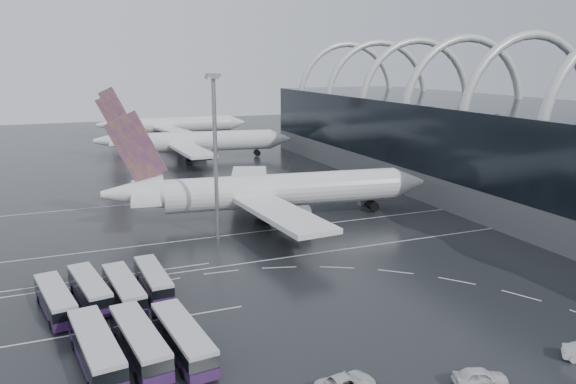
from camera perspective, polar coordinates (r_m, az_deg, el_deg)
name	(u,v)px	position (r m, az deg, el deg)	size (l,w,h in m)	color
ground	(272,255)	(86.96, -1.64, -6.38)	(420.00, 420.00, 0.00)	black
terminal	(499,145)	(133.46, 20.66, 4.53)	(42.00, 160.00, 34.90)	#55575A
lane_marking_near	(277,259)	(85.20, -1.16, -6.79)	(120.00, 0.25, 0.01)	beige
lane_marking_mid	(247,233)	(97.70, -4.14, -4.17)	(120.00, 0.25, 0.01)	beige
lane_marking_far	(207,197)	(123.67, -8.21, -0.52)	(120.00, 0.25, 0.01)	beige
bus_bay_line_south	(123,327)	(67.53, -16.42, -12.98)	(28.00, 0.25, 0.01)	beige
bus_bay_line_north	(110,277)	(82.20, -17.66, -8.22)	(28.00, 0.25, 0.01)	beige
airliner_main	(268,192)	(104.70, -2.01, 0.02)	(61.80, 53.78, 20.92)	white
airliner_gate_b	(192,142)	(171.47, -9.72, 5.01)	(58.47, 51.99, 20.32)	white
airliner_gate_c	(171,126)	(217.95, -11.78, 6.63)	(55.55, 51.34, 19.83)	white
bus_row_near_a	(55,300)	(72.79, -22.55, -10.07)	(4.85, 12.62, 3.04)	#321645
bus_row_near_b	(90,289)	(74.42, -19.50, -9.28)	(4.78, 12.69, 3.05)	#321645
bus_row_near_c	(124,289)	(72.99, -16.34, -9.46)	(4.12, 12.86, 3.11)	#321645
bus_row_near_d	(153,279)	(75.34, -13.53, -8.62)	(3.31, 12.15, 2.96)	#321645
bus_row_far_a	(96,348)	(59.75, -18.93, -14.81)	(4.76, 13.98, 3.37)	#321645
bus_row_far_b	(139,341)	(60.00, -14.86, -14.45)	(4.58, 13.55, 3.27)	#321645
bus_row_far_c	(183,338)	(59.66, -10.62, -14.40)	(4.28, 13.42, 3.25)	#321645
van_curve_a	(346,383)	(53.85, 5.90, -18.73)	(2.60, 5.65, 1.57)	silver
van_curve_b	(480,377)	(57.07, 18.97, -17.37)	(2.03, 5.04, 1.72)	silver
floodlight_mast	(215,137)	(91.34, -7.43, 5.52)	(2.08, 2.08, 27.17)	gray
gse_cart_belly_b	(338,195)	(122.31, 5.09, -0.33)	(1.99, 1.18, 1.09)	slate
gse_cart_belly_d	(364,201)	(117.19, 7.76, -0.96)	(2.35, 1.39, 1.28)	slate
gse_cart_belly_e	(305,192)	(124.85, 1.71, 0.00)	(2.05, 1.21, 1.12)	#B1A917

